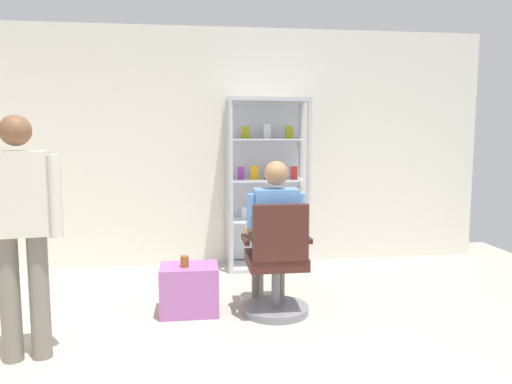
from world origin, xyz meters
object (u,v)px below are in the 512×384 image
storage_crate (189,289)px  standing_customer (21,223)px  seated_shopkeeper (274,228)px  office_chair (277,269)px  tea_glass (185,261)px  display_cabinet_main (266,183)px

storage_crate → standing_customer: size_ratio=0.30×
seated_shopkeeper → office_chair: bearing=-89.8°
office_chair → seated_shopkeeper: 0.36m
office_chair → storage_crate: bearing=168.4°
standing_customer → seated_shopkeeper: bearing=22.2°
seated_shopkeeper → storage_crate: 0.88m
seated_shopkeeper → tea_glass: 0.80m
display_cabinet_main → seated_shopkeeper: (-0.14, -1.37, -0.25)m
office_chair → standing_customer: standing_customer is taller
seated_shopkeeper → standing_customer: standing_customer is taller
seated_shopkeeper → standing_customer: 1.95m
display_cabinet_main → storage_crate: 1.80m
display_cabinet_main → standing_customer: (-1.94, -2.10, -0.03)m
tea_glass → standing_customer: bearing=-146.8°
seated_shopkeeper → storage_crate: (-0.72, -0.01, -0.51)m
seated_shopkeeper → storage_crate: size_ratio=2.67×
storage_crate → standing_customer: 1.48m
office_chair → display_cabinet_main: bearing=84.7°
display_cabinet_main → storage_crate: (-0.86, -1.39, -0.76)m
display_cabinet_main → office_chair: size_ratio=1.98×
display_cabinet_main → office_chair: (-0.14, -1.54, -0.57)m
display_cabinet_main → office_chair: display_cabinet_main is taller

